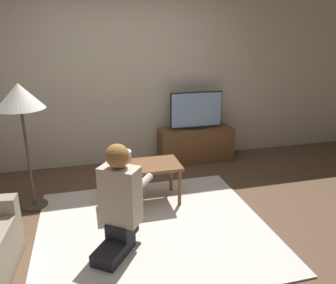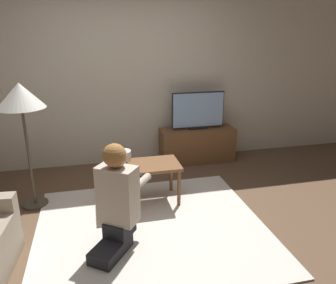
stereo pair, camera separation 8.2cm
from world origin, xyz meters
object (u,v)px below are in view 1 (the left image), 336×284
at_px(tv, 196,110).
at_px(person_kneeling, 120,197).
at_px(coffee_table, 144,169).
at_px(floor_lamp, 20,101).
at_px(table_lamp, 123,157).

relative_size(tv, person_kneeling, 0.80).
bearing_deg(coffee_table, person_kneeling, -114.67).
bearing_deg(tv, person_kneeling, -125.96).
bearing_deg(floor_lamp, tv, 21.57).
distance_m(coffee_table, table_lamp, 0.27).
distance_m(tv, coffee_table, 1.53).
distance_m(coffee_table, person_kneeling, 0.86).
relative_size(coffee_table, person_kneeling, 0.82).
distance_m(tv, floor_lamp, 2.43).
height_order(floor_lamp, person_kneeling, floor_lamp).
relative_size(coffee_table, floor_lamp, 0.58).
bearing_deg(coffee_table, table_lamp, 171.52).
height_order(tv, floor_lamp, floor_lamp).
bearing_deg(person_kneeling, floor_lamp, -12.79).
xyz_separation_m(tv, person_kneeling, (-1.36, -1.87, -0.28)).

